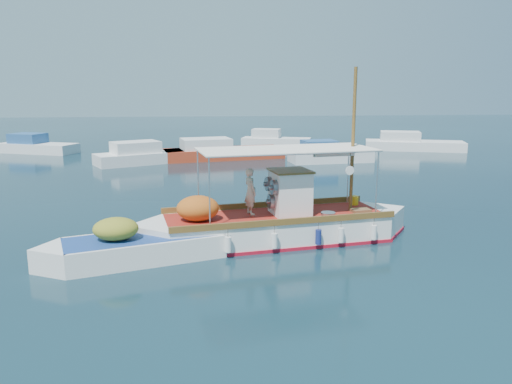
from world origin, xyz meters
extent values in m
plane|color=black|center=(0.00, 0.00, 0.00)|extent=(160.00, 160.00, 0.00)
cube|color=white|center=(-0.23, -0.12, 0.36)|extent=(7.97, 3.77, 1.12)
cube|color=white|center=(-4.00, -0.75, 0.36)|extent=(2.52, 2.52, 1.12)
cube|color=white|center=(3.55, 0.50, 0.36)|extent=(2.52, 2.52, 1.12)
cube|color=#A61021|center=(-0.23, -0.12, 0.02)|extent=(8.08, 3.87, 0.18)
cube|color=maroon|center=(-0.23, -0.12, 0.90)|extent=(7.94, 3.57, 0.06)
cube|color=brown|center=(-0.44, 1.15, 1.02)|extent=(7.67, 1.37, 0.20)
cube|color=brown|center=(-0.02, -1.39, 1.02)|extent=(7.67, 1.37, 0.20)
cube|color=white|center=(0.28, -0.04, 1.68)|extent=(1.43, 1.51, 1.53)
cube|color=brown|center=(0.28, -0.04, 2.48)|extent=(1.54, 1.63, 0.06)
cylinder|color=slate|center=(-0.32, -0.47, 1.99)|extent=(0.31, 0.54, 0.51)
cylinder|color=slate|center=(-0.43, 0.18, 1.99)|extent=(0.31, 0.54, 0.51)
cylinder|color=slate|center=(-0.38, -0.15, 1.43)|extent=(0.31, 0.54, 0.51)
cylinder|color=brown|center=(2.59, 0.35, 3.47)|extent=(0.14, 0.14, 5.10)
cylinder|color=brown|center=(1.79, 0.21, 3.06)|extent=(1.83, 0.38, 0.08)
cylinder|color=silver|center=(-2.93, 0.57, 2.07)|extent=(0.05, 0.05, 2.30)
cylinder|color=silver|center=(-2.56, -1.65, 2.07)|extent=(0.05, 0.05, 2.30)
cylinder|color=silver|center=(2.81, 1.52, 2.07)|extent=(0.05, 0.05, 2.30)
cylinder|color=silver|center=(3.18, -0.69, 2.07)|extent=(0.05, 0.05, 2.30)
cube|color=silver|center=(0.13, -0.06, 3.24)|extent=(6.34, 3.40, 0.04)
ellipsoid|color=#B85A1B|center=(-2.95, -0.57, 1.35)|extent=(1.61, 1.43, 0.86)
cube|color=yellow|center=(0.99, 0.65, 1.12)|extent=(0.28, 0.22, 0.41)
cylinder|color=yellow|center=(2.98, 1.13, 1.09)|extent=(0.35, 0.35, 0.35)
cube|color=brown|center=(2.86, -0.02, 0.98)|extent=(0.73, 0.56, 0.12)
cylinder|color=#B2B2B2|center=(1.58, -0.39, 0.98)|extent=(0.59, 0.59, 0.12)
cylinder|color=white|center=(2.16, -0.81, 2.58)|extent=(0.31, 0.08, 0.31)
cylinder|color=white|center=(-2.01, -1.87, 0.46)|extent=(0.23, 0.23, 0.49)
cylinder|color=navy|center=(1.01, -1.36, 0.46)|extent=(0.23, 0.23, 0.49)
cylinder|color=white|center=(3.03, -1.03, 0.46)|extent=(0.23, 0.23, 0.49)
imported|color=beige|center=(-1.11, 0.10, 1.75)|extent=(0.58, 0.70, 1.64)
cube|color=white|center=(-4.64, -1.62, 0.26)|extent=(5.17, 3.26, 0.94)
cube|color=white|center=(-6.94, -2.35, 0.26)|extent=(1.79, 1.79, 0.94)
cube|color=white|center=(-2.35, -0.89, 0.26)|extent=(1.79, 1.79, 0.94)
cube|color=navy|center=(-4.64, -1.62, 0.71)|extent=(5.10, 3.06, 0.05)
ellipsoid|color=olive|center=(-5.44, -1.87, 1.08)|extent=(1.66, 1.50, 0.69)
cube|color=silver|center=(-6.40, 19.50, 0.30)|extent=(8.23, 5.66, 1.00)
cube|color=silver|center=(-7.48, 18.97, 1.20)|extent=(3.76, 3.24, 0.80)
cube|color=#AA351C|center=(-1.18, 20.99, 0.30)|extent=(9.41, 4.56, 1.00)
cube|color=silver|center=(-2.50, 20.71, 1.20)|extent=(4.02, 3.06, 0.80)
cube|color=silver|center=(6.54, 18.48, 0.30)|extent=(6.14, 2.80, 1.00)
cube|color=#29568B|center=(5.65, 18.39, 1.20)|extent=(2.56, 2.10, 0.80)
cube|color=silver|center=(15.57, 24.64, 0.30)|extent=(8.65, 5.00, 1.00)
cube|color=silver|center=(14.39, 25.02, 1.20)|extent=(3.82, 3.11, 0.80)
cube|color=silver|center=(-16.39, 26.17, 0.30)|extent=(6.92, 4.68, 1.00)
cube|color=#29568B|center=(-17.29, 26.55, 1.20)|extent=(3.17, 2.82, 0.80)
cube|color=silver|center=(4.04, 28.73, 0.30)|extent=(6.58, 3.79, 1.00)
cube|color=silver|center=(3.14, 29.01, 1.20)|extent=(2.90, 2.37, 0.80)
camera|label=1|loc=(-2.73, -16.93, 5.29)|focal=35.00mm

